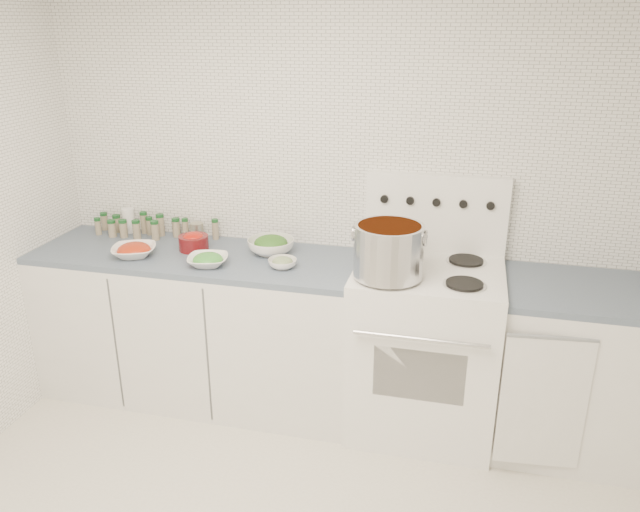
{
  "coord_description": "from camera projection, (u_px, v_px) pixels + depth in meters",
  "views": [
    {
      "loc": [
        0.64,
        -1.83,
        2.14
      ],
      "look_at": [
        -0.09,
        1.14,
        0.97
      ],
      "focal_mm": 35.0,
      "sensor_mm": 36.0,
      "label": 1
    }
  ],
  "objects": [
    {
      "name": "counter_left",
      "position": [
        201.0,
        325.0,
        3.67
      ],
      "size": [
        1.85,
        0.62,
        0.9
      ],
      "color": "white",
      "rests_on": "ground"
    },
    {
      "name": "counter_right",
      "position": [
        586.0,
        370.0,
        3.19
      ],
      "size": [
        0.89,
        0.67,
        0.9
      ],
      "color": "white",
      "rests_on": "ground"
    },
    {
      "name": "bowl_tomato",
      "position": [
        134.0,
        250.0,
        3.46
      ],
      "size": [
        0.31,
        0.31,
        0.08
      ],
      "color": "white",
      "rests_on": "counter_left"
    },
    {
      "name": "spice_cluster",
      "position": [
        144.0,
        226.0,
        3.77
      ],
      "size": [
        0.78,
        0.16,
        0.14
      ],
      "color": "gray",
      "rests_on": "counter_left"
    },
    {
      "name": "bowl_zucchini",
      "position": [
        282.0,
        263.0,
        3.3
      ],
      "size": [
        0.17,
        0.17,
        0.06
      ],
      "color": "white",
      "rests_on": "counter_left"
    },
    {
      "name": "stock_pot",
      "position": [
        389.0,
        249.0,
        3.04
      ],
      "size": [
        0.36,
        0.34,
        0.26
      ],
      "rotation": [
        0.0,
        0.0,
        -0.19
      ],
      "color": "silver",
      "rests_on": "stove"
    },
    {
      "name": "bowl_broccoli",
      "position": [
        271.0,
        245.0,
        3.5
      ],
      "size": [
        0.26,
        0.26,
        0.11
      ],
      "color": "white",
      "rests_on": "counter_left"
    },
    {
      "name": "bowl_snowpea",
      "position": [
        208.0,
        260.0,
        3.33
      ],
      "size": [
        0.26,
        0.26,
        0.07
      ],
      "color": "white",
      "rests_on": "counter_left"
    },
    {
      "name": "salt_canister",
      "position": [
        129.0,
        220.0,
        3.84
      ],
      "size": [
        0.09,
        0.09,
        0.15
      ],
      "primitive_type": "cylinder",
      "rotation": [
        0.0,
        0.0,
        0.19
      ],
      "color": "white",
      "rests_on": "counter_left"
    },
    {
      "name": "tin_can",
      "position": [
        197.0,
        231.0,
        3.72
      ],
      "size": [
        0.09,
        0.09,
        0.1
      ],
      "primitive_type": "cylinder",
      "rotation": [
        0.0,
        0.0,
        -0.18
      ],
      "color": "#ACA992",
      "rests_on": "counter_left"
    },
    {
      "name": "room_walls",
      "position": [
        263.0,
        211.0,
        2.01
      ],
      "size": [
        3.54,
        3.04,
        2.52
      ],
      "color": "white",
      "rests_on": "ground"
    },
    {
      "name": "stove",
      "position": [
        424.0,
        344.0,
        3.36
      ],
      "size": [
        0.76,
        0.7,
        1.36
      ],
      "color": "white",
      "rests_on": "ground"
    },
    {
      "name": "bowl_pepper",
      "position": [
        194.0,
        241.0,
        3.55
      ],
      "size": [
        0.17,
        0.17,
        0.1
      ],
      "color": "#550E11",
      "rests_on": "counter_left"
    }
  ]
}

